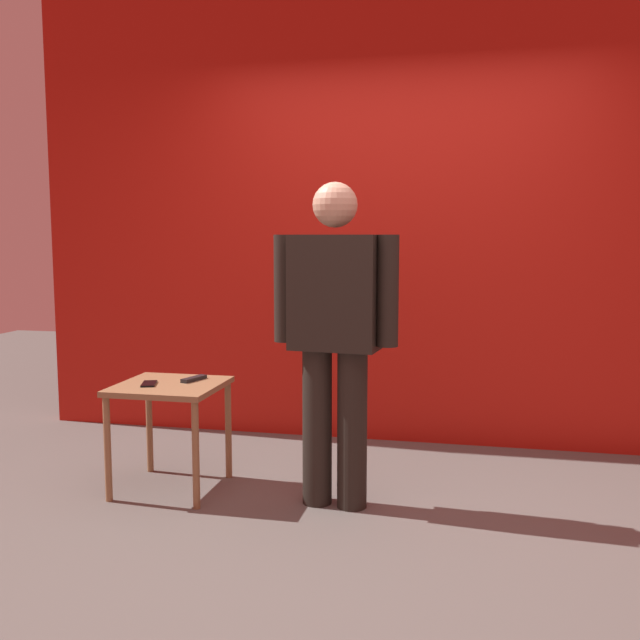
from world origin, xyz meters
The scene contains 6 objects.
ground_plane centered at (0.00, 0.00, 0.00)m, with size 12.00×12.00×0.00m, color #59544F.
back_wall_red centered at (0.00, 1.58, 1.61)m, with size 5.01×0.12×3.22m, color #B71810.
standing_person centered at (-0.18, 0.31, 0.91)m, with size 0.64×0.26×1.62m.
side_table centered at (-1.09, 0.35, 0.49)m, with size 0.54×0.54×0.58m.
cell_phone centered at (-1.18, 0.30, 0.58)m, with size 0.07×0.14×0.01m, color black.
tv_remote centered at (-0.99, 0.46, 0.59)m, with size 0.04×0.17×0.02m, color black.
Camera 1 is at (0.50, -3.14, 1.36)m, focal length 40.20 mm.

